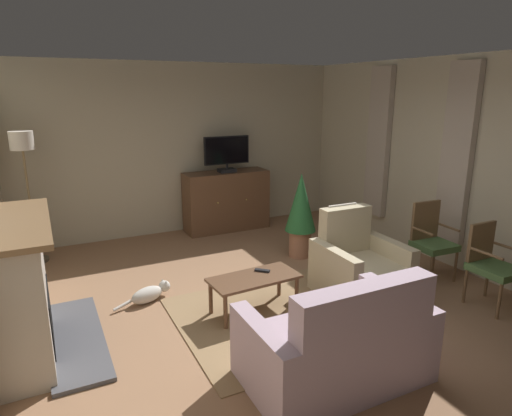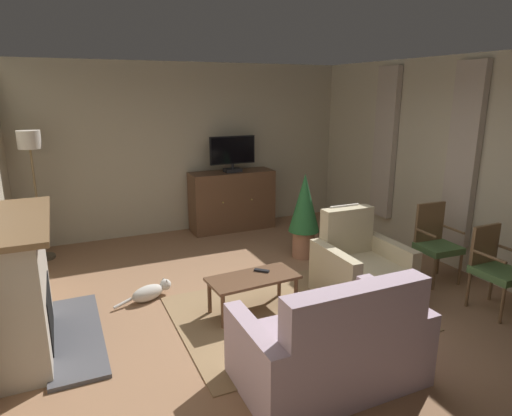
{
  "view_description": "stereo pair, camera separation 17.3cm",
  "coord_description": "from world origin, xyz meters",
  "px_view_note": "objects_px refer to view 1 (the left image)",
  "views": [
    {
      "loc": [
        -2.22,
        -3.8,
        2.36
      ],
      "look_at": [
        -0.11,
        0.44,
        1.09
      ],
      "focal_mm": 30.96,
      "sensor_mm": 36.0,
      "label": 1
    },
    {
      "loc": [
        -2.06,
        -3.88,
        2.36
      ],
      "look_at": [
        -0.11,
        0.44,
        1.09
      ],
      "focal_mm": 30.96,
      "sensor_mm": 36.0,
      "label": 2
    }
  ],
  "objects_px": {
    "side_chair_far_end": "(491,263)",
    "potted_plant_small_fern_corner": "(301,210)",
    "sofa_floral": "(339,346)",
    "side_chair_mid_row": "(431,239)",
    "floor_lamp": "(24,161)",
    "tv_cabinet": "(226,202)",
    "fireplace": "(24,291)",
    "cat": "(150,294)",
    "television": "(227,153)",
    "coffee_table": "(254,281)",
    "armchair_by_fireplace": "(358,268)",
    "tv_remote": "(262,270)"
  },
  "relations": [
    {
      "from": "sofa_floral",
      "to": "coffee_table",
      "type": "bearing_deg",
      "value": 93.87
    },
    {
      "from": "fireplace",
      "to": "sofa_floral",
      "type": "height_order",
      "value": "fireplace"
    },
    {
      "from": "television",
      "to": "tv_remote",
      "type": "xyz_separation_m",
      "value": [
        -0.75,
        -2.76,
        -0.92
      ]
    },
    {
      "from": "side_chair_far_end",
      "to": "floor_lamp",
      "type": "xyz_separation_m",
      "value": [
        -4.55,
        3.72,
        0.94
      ]
    },
    {
      "from": "sofa_floral",
      "to": "floor_lamp",
      "type": "height_order",
      "value": "floor_lamp"
    },
    {
      "from": "tv_remote",
      "to": "fireplace",
      "type": "bearing_deg",
      "value": 39.37
    },
    {
      "from": "sofa_floral",
      "to": "potted_plant_small_fern_corner",
      "type": "height_order",
      "value": "potted_plant_small_fern_corner"
    },
    {
      "from": "tv_cabinet",
      "to": "tv_remote",
      "type": "relative_size",
      "value": 8.48
    },
    {
      "from": "sofa_floral",
      "to": "armchair_by_fireplace",
      "type": "xyz_separation_m",
      "value": [
        1.21,
        1.24,
        -0.01
      ]
    },
    {
      "from": "sofa_floral",
      "to": "tv_cabinet",
      "type": "bearing_deg",
      "value": 79.51
    },
    {
      "from": "sofa_floral",
      "to": "armchair_by_fireplace",
      "type": "bearing_deg",
      "value": 45.81
    },
    {
      "from": "tv_cabinet",
      "to": "fireplace",
      "type": "bearing_deg",
      "value": -139.27
    },
    {
      "from": "television",
      "to": "cat",
      "type": "distance_m",
      "value": 3.07
    },
    {
      "from": "side_chair_far_end",
      "to": "coffee_table",
      "type": "bearing_deg",
      "value": 157.14
    },
    {
      "from": "tv_cabinet",
      "to": "sofa_floral",
      "type": "xyz_separation_m",
      "value": [
        -0.79,
        -4.29,
        -0.16
      ]
    },
    {
      "from": "side_chair_far_end",
      "to": "side_chair_mid_row",
      "type": "distance_m",
      "value": 0.86
    },
    {
      "from": "tv_cabinet",
      "to": "cat",
      "type": "xyz_separation_m",
      "value": [
        -1.86,
        -2.15,
        -0.39
      ]
    },
    {
      "from": "side_chair_mid_row",
      "to": "floor_lamp",
      "type": "distance_m",
      "value": 5.46
    },
    {
      "from": "tv_cabinet",
      "to": "armchair_by_fireplace",
      "type": "bearing_deg",
      "value": -82.31
    },
    {
      "from": "television",
      "to": "floor_lamp",
      "type": "xyz_separation_m",
      "value": [
        -3.01,
        -0.16,
        0.1
      ]
    },
    {
      "from": "tv_cabinet",
      "to": "side_chair_far_end",
      "type": "height_order",
      "value": "tv_cabinet"
    },
    {
      "from": "cat",
      "to": "side_chair_mid_row",
      "type": "bearing_deg",
      "value": -15.19
    },
    {
      "from": "tv_cabinet",
      "to": "coffee_table",
      "type": "relative_size",
      "value": 1.44
    },
    {
      "from": "sofa_floral",
      "to": "side_chair_mid_row",
      "type": "distance_m",
      "value": 2.65
    },
    {
      "from": "coffee_table",
      "to": "side_chair_far_end",
      "type": "height_order",
      "value": "side_chair_far_end"
    },
    {
      "from": "tv_remote",
      "to": "side_chair_far_end",
      "type": "distance_m",
      "value": 2.55
    },
    {
      "from": "fireplace",
      "to": "tv_remote",
      "type": "bearing_deg",
      "value": -3.89
    },
    {
      "from": "television",
      "to": "armchair_by_fireplace",
      "type": "bearing_deg",
      "value": -82.17
    },
    {
      "from": "fireplace",
      "to": "television",
      "type": "xyz_separation_m",
      "value": [
        3.08,
        2.6,
        0.74
      ]
    },
    {
      "from": "fireplace",
      "to": "coffee_table",
      "type": "bearing_deg",
      "value": -6.49
    },
    {
      "from": "tv_remote",
      "to": "armchair_by_fireplace",
      "type": "distance_m",
      "value": 1.19
    },
    {
      "from": "tv_remote",
      "to": "side_chair_far_end",
      "type": "xyz_separation_m",
      "value": [
        2.29,
        -1.12,
        0.08
      ]
    },
    {
      "from": "tv_cabinet",
      "to": "cat",
      "type": "relative_size",
      "value": 2.07
    },
    {
      "from": "potted_plant_small_fern_corner",
      "to": "floor_lamp",
      "type": "relative_size",
      "value": 0.67
    },
    {
      "from": "armchair_by_fireplace",
      "to": "cat",
      "type": "xyz_separation_m",
      "value": [
        -2.27,
        0.9,
        -0.23
      ]
    },
    {
      "from": "tv_cabinet",
      "to": "side_chair_mid_row",
      "type": "xyz_separation_m",
      "value": [
        1.55,
        -3.07,
        0.04
      ]
    },
    {
      "from": "television",
      "to": "potted_plant_small_fern_corner",
      "type": "height_order",
      "value": "television"
    },
    {
      "from": "side_chair_mid_row",
      "to": "floor_lamp",
      "type": "height_order",
      "value": "floor_lamp"
    },
    {
      "from": "side_chair_mid_row",
      "to": "sofa_floral",
      "type": "bearing_deg",
      "value": -152.53
    },
    {
      "from": "tv_cabinet",
      "to": "side_chair_far_end",
      "type": "xyz_separation_m",
      "value": [
        1.54,
        -3.93,
        0.02
      ]
    },
    {
      "from": "side_chair_far_end",
      "to": "tv_cabinet",
      "type": "bearing_deg",
      "value": 111.43
    },
    {
      "from": "tv_remote",
      "to": "side_chair_far_end",
      "type": "height_order",
      "value": "side_chair_far_end"
    },
    {
      "from": "tv_cabinet",
      "to": "tv_remote",
      "type": "xyz_separation_m",
      "value": [
        -0.75,
        -2.81,
        -0.06
      ]
    },
    {
      "from": "armchair_by_fireplace",
      "to": "potted_plant_small_fern_corner",
      "type": "height_order",
      "value": "potted_plant_small_fern_corner"
    },
    {
      "from": "side_chair_mid_row",
      "to": "cat",
      "type": "distance_m",
      "value": 3.56
    },
    {
      "from": "potted_plant_small_fern_corner",
      "to": "cat",
      "type": "relative_size",
      "value": 1.77
    },
    {
      "from": "tv_remote",
      "to": "side_chair_mid_row",
      "type": "height_order",
      "value": "side_chair_mid_row"
    },
    {
      "from": "fireplace",
      "to": "coffee_table",
      "type": "distance_m",
      "value": 2.22
    },
    {
      "from": "sofa_floral",
      "to": "cat",
      "type": "bearing_deg",
      "value": 116.47
    },
    {
      "from": "side_chair_far_end",
      "to": "potted_plant_small_fern_corner",
      "type": "xyz_separation_m",
      "value": [
        -1.09,
        2.25,
        0.19
      ]
    }
  ]
}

